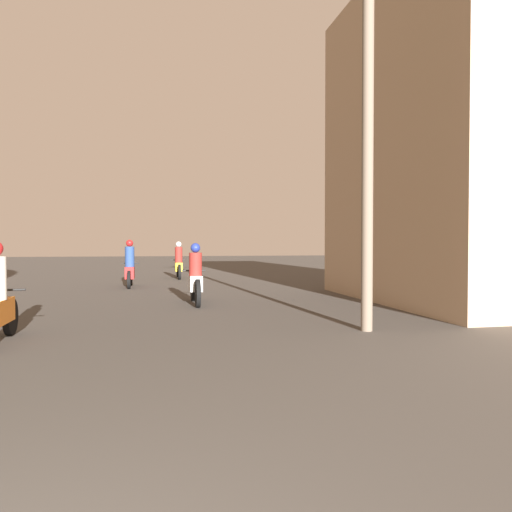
{
  "coord_description": "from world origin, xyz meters",
  "views": [
    {
      "loc": [
        0.93,
        -1.33,
        1.52
      ],
      "look_at": [
        4.59,
        16.29,
        1.07
      ],
      "focal_mm": 35.0,
      "sensor_mm": 36.0,
      "label": 1
    }
  ],
  "objects_px": {
    "motorcycle_yellow": "(179,264)",
    "building_right_near": "(473,141)",
    "motorcycle_white": "(195,280)",
    "utility_pole_near": "(368,90)",
    "motorcycle_red": "(130,269)"
  },
  "relations": [
    {
      "from": "motorcycle_yellow",
      "to": "building_right_near",
      "type": "relative_size",
      "value": 0.25
    },
    {
      "from": "motorcycle_white",
      "to": "utility_pole_near",
      "type": "relative_size",
      "value": 0.26
    },
    {
      "from": "motorcycle_red",
      "to": "utility_pole_near",
      "type": "height_order",
      "value": "utility_pole_near"
    },
    {
      "from": "building_right_near",
      "to": "utility_pole_near",
      "type": "distance_m",
      "value": 5.98
    },
    {
      "from": "motorcycle_white",
      "to": "motorcycle_yellow",
      "type": "xyz_separation_m",
      "value": [
        0.06,
        9.4,
        0.03
      ]
    },
    {
      "from": "building_right_near",
      "to": "motorcycle_yellow",
      "type": "bearing_deg",
      "value": 125.48
    },
    {
      "from": "motorcycle_white",
      "to": "building_right_near",
      "type": "relative_size",
      "value": 0.24
    },
    {
      "from": "utility_pole_near",
      "to": "motorcycle_white",
      "type": "bearing_deg",
      "value": 120.29
    },
    {
      "from": "building_right_near",
      "to": "motorcycle_white",
      "type": "bearing_deg",
      "value": 174.39
    },
    {
      "from": "motorcycle_red",
      "to": "building_right_near",
      "type": "xyz_separation_m",
      "value": [
        9.1,
        -6.1,
        3.58
      ]
    },
    {
      "from": "motorcycle_yellow",
      "to": "building_right_near",
      "type": "xyz_separation_m",
      "value": [
        7.21,
        -10.12,
        3.58
      ]
    },
    {
      "from": "motorcycle_red",
      "to": "motorcycle_yellow",
      "type": "relative_size",
      "value": 0.95
    },
    {
      "from": "motorcycle_white",
      "to": "motorcycle_red",
      "type": "relative_size",
      "value": 1.04
    },
    {
      "from": "motorcycle_yellow",
      "to": "utility_pole_near",
      "type": "relative_size",
      "value": 0.26
    },
    {
      "from": "motorcycle_red",
      "to": "building_right_near",
      "type": "bearing_deg",
      "value": -27.04
    }
  ]
}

